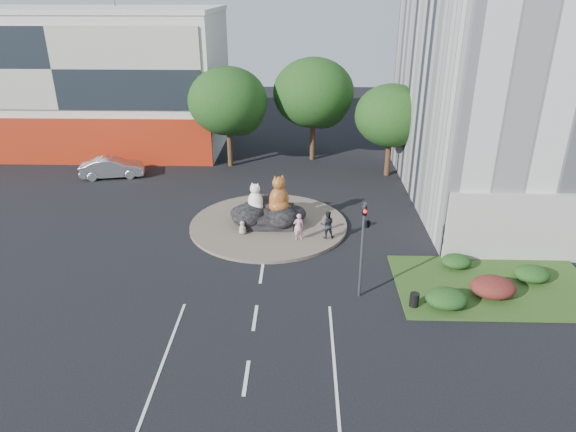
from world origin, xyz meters
The scene contains 22 objects.
ground centered at (0.00, 0.00, 0.00)m, with size 120.00×120.00×0.00m, color black.
roundabout_island centered at (0.00, 10.00, 0.10)m, with size 10.00×10.00×0.20m, color brown.
rock_plinth centered at (0.00, 10.00, 0.65)m, with size 3.20×2.60×0.90m, color black, non-canonical shape.
shophouse_block centered at (-18.00, 27.91, 6.18)m, with size 25.20×12.30×17.40m.
grass_verge centered at (12.00, 3.00, 0.06)m, with size 10.00×6.00×0.12m, color #204416.
tree_left centered at (-3.93, 22.06, 5.25)m, with size 6.46×6.46×8.27m.
tree_mid centered at (3.07, 24.06, 5.56)m, with size 6.84×6.84×8.76m.
tree_right centered at (9.07, 20.06, 4.63)m, with size 5.70×5.70×7.30m.
hedge_near_green centered at (9.00, 1.00, 0.57)m, with size 2.00×1.60×0.90m, color #113410.
hedge_red centered at (11.50, 2.00, 0.61)m, with size 2.20×1.76×0.99m, color #471314.
hedge_mid_green centered at (14.00, 3.50, 0.53)m, with size 1.80×1.44×0.81m, color #113410.
hedge_back_green centered at (10.50, 4.80, 0.48)m, with size 1.60×1.28×0.72m, color #113410.
traffic_light centered at (5.10, 2.00, 3.62)m, with size 0.44×1.24×5.00m.
street_lamp centered at (12.82, 8.00, 4.55)m, with size 2.34×0.22×8.06m.
cat_white centered at (-0.80, 9.97, 2.03)m, with size 1.11×0.96×1.85m, color white, non-canonical shape.
cat_tabby centered at (0.68, 9.91, 2.30)m, with size 1.44×1.25×2.40m, color #BF6527, non-canonical shape.
kitten_calico centered at (-1.49, 8.45, 0.63)m, with size 0.52×0.45×0.86m, color silver, non-canonical shape.
kitten_white centered at (1.86, 8.83, 0.56)m, with size 0.43×0.37×0.72m, color silver, non-canonical shape.
pedestrian_pink centered at (1.94, 7.71, 1.04)m, with size 0.61×0.40×1.68m, color pink.
pedestrian_dark centered at (3.64, 8.02, 1.06)m, with size 0.84×0.65×1.72m, color black.
parked_car centered at (-13.06, 18.84, 0.81)m, with size 1.71×4.90×1.61m, color #B7BAC0.
litter_bin centered at (7.50, 1.02, 0.46)m, with size 0.45×0.45×0.67m, color black.
Camera 1 is at (2.08, -19.69, 14.04)m, focal length 32.00 mm.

